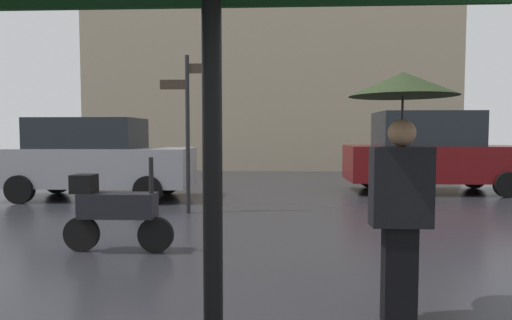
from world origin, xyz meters
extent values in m
cylinder|color=black|center=(0.05, -0.61, 1.21)|extent=(0.09, 0.09, 2.41)
cube|color=black|center=(1.32, 1.08, 0.40)|extent=(0.26, 0.17, 0.79)
cube|color=black|center=(1.32, 1.08, 1.11)|extent=(0.47, 0.21, 0.64)
sphere|color=#936B4C|center=(1.32, 1.08, 1.55)|extent=(0.22, 0.22, 0.22)
cylinder|color=black|center=(1.32, 1.08, 1.69)|extent=(0.02, 0.02, 0.30)
cone|color=black|center=(1.32, 1.08, 1.93)|extent=(0.85, 0.85, 0.19)
cylinder|color=black|center=(-1.23, 3.07, 0.23)|extent=(0.46, 0.09, 0.46)
cylinder|color=black|center=(-2.21, 3.07, 0.23)|extent=(0.46, 0.09, 0.46)
cube|color=black|center=(-1.72, 3.07, 0.61)|extent=(0.98, 0.32, 0.32)
cube|color=black|center=(-2.16, 3.07, 0.89)|extent=(0.28, 0.28, 0.24)
cylinder|color=black|center=(-1.28, 3.07, 0.96)|extent=(0.06, 0.06, 0.55)
cube|color=#590C0F|center=(4.39, 9.12, 0.76)|extent=(4.43, 1.78, 0.90)
cube|color=black|center=(4.17, 9.12, 1.65)|extent=(2.44, 1.64, 0.88)
cylinder|color=black|center=(5.83, 10.02, 0.31)|extent=(0.62, 0.18, 0.62)
cylinder|color=black|center=(5.83, 8.23, 0.31)|extent=(0.62, 0.18, 0.62)
cylinder|color=black|center=(2.95, 10.02, 0.31)|extent=(0.62, 0.18, 0.62)
cylinder|color=black|center=(2.95, 8.23, 0.31)|extent=(0.62, 0.18, 0.62)
cube|color=gray|center=(-3.86, 7.65, 0.75)|extent=(4.37, 1.66, 0.88)
cube|color=black|center=(-4.08, 7.65, 1.54)|extent=(2.41, 1.53, 0.70)
cylinder|color=black|center=(-2.44, 8.48, 0.31)|extent=(0.63, 0.18, 0.63)
cylinder|color=black|center=(-2.44, 6.82, 0.31)|extent=(0.63, 0.18, 0.63)
cylinder|color=black|center=(-5.28, 8.48, 0.31)|extent=(0.63, 0.18, 0.63)
cylinder|color=black|center=(-5.28, 6.82, 0.31)|extent=(0.63, 0.18, 0.63)
cylinder|color=black|center=(-1.37, 5.86, 1.51)|extent=(0.08, 0.08, 3.01)
cube|color=#33281E|center=(-1.09, 5.86, 2.76)|extent=(0.56, 0.04, 0.18)
cube|color=#33281E|center=(-1.63, 5.86, 2.46)|extent=(0.52, 0.04, 0.18)
cube|color=gray|center=(0.00, 16.44, 6.98)|extent=(15.36, 2.32, 13.97)
camera|label=1|loc=(0.33, -2.48, 1.55)|focal=30.93mm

